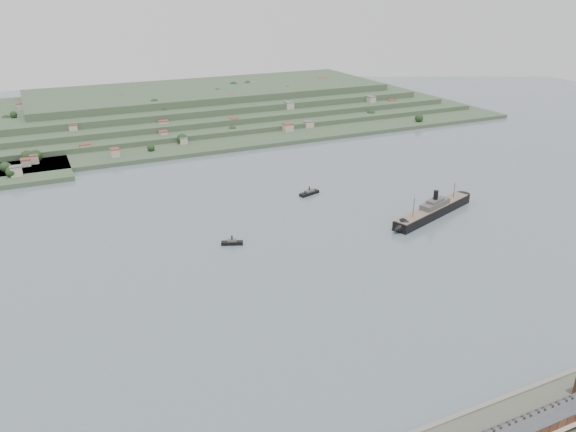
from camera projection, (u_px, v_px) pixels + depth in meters
name	position (u px, v px, depth m)	size (l,w,h in m)	color
ground	(326.00, 250.00, 345.06)	(1400.00, 1400.00, 0.00)	slate
terrace_row	(531.00, 426.00, 198.07)	(55.60, 9.80, 11.07)	#4A281A
far_peninsula	(190.00, 109.00, 680.08)	(760.00, 309.00, 30.00)	#374B32
steamship	(431.00, 211.00, 393.05)	(89.58, 39.92, 22.29)	black
tugboat	(232.00, 242.00, 351.98)	(13.99, 8.47, 6.13)	black
ferry_east	(309.00, 193.00, 435.85)	(18.09, 9.77, 6.54)	black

